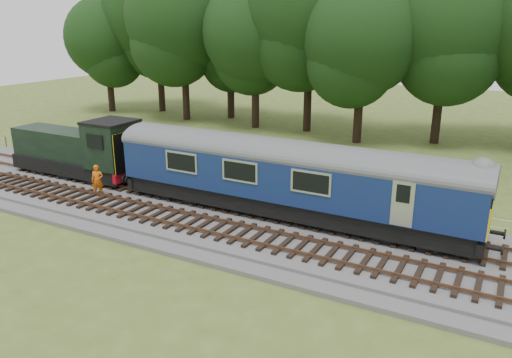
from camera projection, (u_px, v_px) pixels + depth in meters
The scene contains 9 objects.
ground at pixel (247, 227), 24.18m from camera, with size 120.00×120.00×0.00m, color #456123.
ballast at pixel (247, 223), 24.13m from camera, with size 70.00×7.00×0.35m, color #4C4C4F.
track_north at pixel (260, 210), 25.23m from camera, with size 67.20×2.40×0.21m.
track_south at pixel (230, 230), 22.72m from camera, with size 67.20×2.40×0.21m.
fence at pixel (286, 199), 27.96m from camera, with size 64.00×0.12×1.00m, color #6B6054, non-canonical shape.
tree_line at pixel (373, 138), 42.63m from camera, with size 70.00×8.00×18.00m, color black, non-canonical shape.
dmu_railcar at pixel (287, 172), 23.91m from camera, with size 18.05×2.86×3.88m.
shunter_loco at pixel (80, 151), 30.41m from camera, with size 8.91×2.60×3.38m.
worker at pixel (97, 180), 27.19m from camera, with size 0.63×0.42×1.74m, color #E25F0B.
Camera 1 is at (11.01, -19.45, 9.53)m, focal length 35.00 mm.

